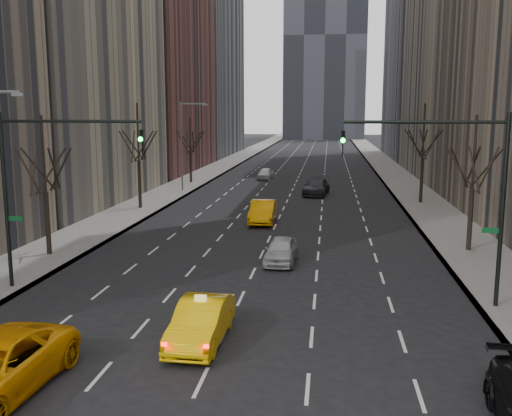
% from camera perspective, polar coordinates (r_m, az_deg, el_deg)
% --- Properties ---
extents(sidewalk_left, '(4.50, 320.00, 0.15)m').
position_cam_1_polar(sidewalk_left, '(83.86, -3.77, 4.05)').
color(sidewalk_left, slate).
rests_on(sidewalk_left, ground).
extents(sidewalk_right, '(4.50, 320.00, 0.15)m').
position_cam_1_polar(sidewalk_right, '(82.77, 13.16, 3.74)').
color(sidewalk_right, slate).
rests_on(sidewalk_right, ground).
extents(bld_left_far, '(14.00, 28.00, 44.00)m').
position_cam_1_polar(bld_left_far, '(83.07, -11.14, 19.02)').
color(bld_left_far, brown).
rests_on(bld_left_far, ground).
extents(tree_lw_b, '(3.36, 3.50, 7.82)m').
position_cam_1_polar(tree_lw_b, '(34.10, -20.29, 1.52)').
color(tree_lw_b, black).
rests_on(tree_lw_b, ground).
extents(tree_lw_c, '(3.36, 3.50, 8.74)m').
position_cam_1_polar(tree_lw_c, '(48.72, -11.64, 4.55)').
color(tree_lw_c, black).
rests_on(tree_lw_c, ground).
extents(tree_lw_d, '(3.36, 3.50, 7.36)m').
position_cam_1_polar(tree_lw_d, '(66.00, -6.58, 5.54)').
color(tree_lw_d, black).
rests_on(tree_lw_d, ground).
extents(tree_rw_b, '(3.36, 3.50, 7.82)m').
position_cam_1_polar(tree_rw_b, '(35.21, 20.80, 1.73)').
color(tree_rw_b, black).
rests_on(tree_rw_b, ground).
extents(tree_rw_c, '(3.36, 3.50, 8.74)m').
position_cam_1_polar(tree_rw_c, '(52.75, 16.32, 4.73)').
color(tree_rw_c, black).
rests_on(tree_rw_c, ground).
extents(traffic_mast_left, '(6.69, 0.39, 8.00)m').
position_cam_1_polar(traffic_mast_left, '(27.28, -20.88, 3.35)').
color(traffic_mast_left, black).
rests_on(traffic_mast_left, ground).
extents(traffic_mast_right, '(6.69, 0.39, 8.00)m').
position_cam_1_polar(traffic_mast_right, '(24.67, 19.84, 2.81)').
color(traffic_mast_right, black).
rests_on(traffic_mast_right, ground).
extents(streetlight_far, '(2.83, 0.22, 9.00)m').
position_cam_1_polar(streetlight_far, '(58.82, -7.14, 7.05)').
color(streetlight_far, slate).
rests_on(streetlight_far, ground).
extents(taxi_sedan, '(1.72, 4.68, 1.53)m').
position_cam_1_polar(taxi_sedan, '(20.81, -5.52, -11.26)').
color(taxi_sedan, '#F8BF05').
rests_on(taxi_sedan, ground).
extents(silver_sedan_ahead, '(1.80, 4.13, 1.39)m').
position_cam_1_polar(silver_sedan_ahead, '(31.23, 2.53, -4.24)').
color(silver_sedan_ahead, '#A3A5AB').
rests_on(silver_sedan_ahead, ground).
extents(far_taxi, '(1.82, 5.00, 1.64)m').
position_cam_1_polar(far_taxi, '(42.36, 0.69, -0.38)').
color(far_taxi, '#FFA005').
rests_on(far_taxi, ground).
extents(far_suv_grey, '(2.87, 5.71, 1.59)m').
position_cam_1_polar(far_suv_grey, '(56.95, 6.05, 2.12)').
color(far_suv_grey, '#29292D').
rests_on(far_suv_grey, ground).
extents(far_car_white, '(1.85, 4.09, 1.36)m').
position_cam_1_polar(far_car_white, '(69.93, 0.94, 3.46)').
color(far_car_white, silver).
rests_on(far_car_white, ground).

